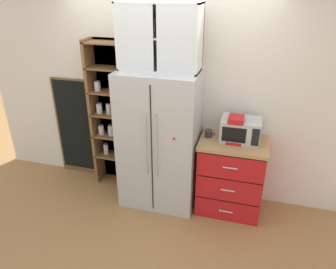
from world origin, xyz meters
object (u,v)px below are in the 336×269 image
microwave (241,130)px  mug_charcoal (209,133)px  bottle_clear (235,133)px  bottle_green (235,132)px  chalkboard_menu (77,128)px  refrigerator (160,140)px  coffee_maker (235,129)px

microwave → mug_charcoal: size_ratio=3.53×
bottle_clear → bottle_green: (-0.00, 0.02, -0.00)m
bottle_clear → chalkboard_menu: 2.25m
refrigerator → bottle_green: refrigerator is taller
microwave → chalkboard_menu: size_ratio=0.31×
microwave → bottle_clear: size_ratio=1.55×
refrigerator → bottle_clear: size_ratio=5.99×
mug_charcoal → microwave: bearing=1.6°
coffee_maker → mug_charcoal: coffee_maker is taller
coffee_maker → refrigerator: bearing=-176.8°
refrigerator → bottle_green: size_ratio=6.00×
microwave → coffee_maker: coffee_maker is taller
refrigerator → chalkboard_menu: (-1.33, 0.30, -0.13)m
mug_charcoal → bottle_clear: (0.30, -0.09, 0.09)m
microwave → coffee_maker: size_ratio=1.42×
microwave → bottle_green: bottle_green is taller
refrigerator → mug_charcoal: bearing=8.0°
microwave → chalkboard_menu: chalkboard_menu is taller
microwave → refrigerator: bearing=-174.5°
refrigerator → bottle_clear: (0.88, -0.01, 0.21)m
refrigerator → bottle_clear: refrigerator is taller
bottle_clear → microwave: bearing=60.0°
coffee_maker → bottle_green: bearing=-90.0°
refrigerator → mug_charcoal: (0.57, 0.08, 0.12)m
coffee_maker → chalkboard_menu: size_ratio=0.22×
coffee_maker → mug_charcoal: (-0.30, 0.03, -0.11)m
refrigerator → coffee_maker: bearing=3.2°
coffee_maker → chalkboard_menu: (-2.20, 0.25, -0.37)m
microwave → bottle_green: 0.10m
coffee_maker → chalkboard_menu: bearing=173.6°
chalkboard_menu → microwave: bearing=-5.2°
mug_charcoal → bottle_green: (0.30, -0.07, 0.08)m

